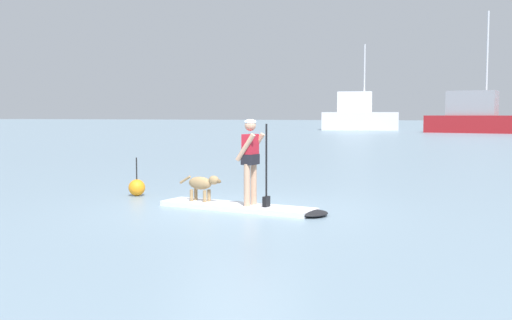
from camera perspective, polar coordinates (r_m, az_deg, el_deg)
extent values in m
plane|color=gray|center=(11.71, -1.85, -4.74)|extent=(400.00, 400.00, 0.00)
cube|color=silver|center=(11.71, -1.85, -4.50)|extent=(3.27, 1.10, 0.10)
ellipsoid|color=black|center=(10.98, 5.39, -5.10)|extent=(0.64, 0.75, 0.10)
cylinder|color=tan|center=(11.60, -0.23, -2.29)|extent=(0.12, 0.12, 0.81)
cylinder|color=tan|center=(11.38, -0.87, -2.42)|extent=(0.12, 0.12, 0.81)
cube|color=black|center=(11.45, -0.55, 0.07)|extent=(0.26, 0.38, 0.20)
cube|color=#B21E2D|center=(11.43, -0.55, 1.08)|extent=(0.24, 0.36, 0.56)
sphere|color=tan|center=(11.42, -0.55, 3.34)|extent=(0.22, 0.22, 0.22)
ellipsoid|color=white|center=(11.41, -0.55, 3.65)|extent=(0.23, 0.23, 0.11)
cylinder|color=tan|center=(11.60, -0.09, 1.30)|extent=(0.43, 0.14, 0.54)
cylinder|color=tan|center=(11.27, -1.03, 1.22)|extent=(0.43, 0.14, 0.54)
cylinder|color=black|center=(11.29, 1.00, -0.53)|extent=(0.04, 0.04, 1.58)
cube|color=black|center=(11.37, 0.99, -4.00)|extent=(0.10, 0.19, 0.20)
ellipsoid|color=#997A51|center=(12.11, -5.36, -2.21)|extent=(0.56, 0.28, 0.26)
ellipsoid|color=#997A51|center=(11.92, -4.06, -1.93)|extent=(0.24, 0.18, 0.18)
ellipsoid|color=brown|center=(11.86, -3.62, -2.05)|extent=(0.13, 0.09, 0.08)
cylinder|color=#997A51|center=(12.31, -6.78, -1.88)|extent=(0.27, 0.08, 0.18)
cylinder|color=#997A51|center=(12.11, -4.52, -3.40)|extent=(0.07, 0.07, 0.24)
cylinder|color=#997A51|center=(11.99, -4.93, -3.48)|extent=(0.07, 0.07, 0.24)
cylinder|color=#997A51|center=(12.29, -5.78, -3.29)|extent=(0.07, 0.07, 0.24)
cylinder|color=#997A51|center=(12.17, -6.19, -3.37)|extent=(0.07, 0.07, 0.24)
cube|color=silver|center=(74.21, 9.94, 3.68)|extent=(9.59, 5.07, 2.18)
cube|color=silver|center=(74.37, 9.44, 5.49)|extent=(4.50, 3.34, 2.50)
cylinder|color=silver|center=(74.24, 10.34, 7.69)|extent=(0.20, 0.20, 8.21)
cylinder|color=silver|center=(74.37, 9.44, 5.46)|extent=(3.17, 0.68, 0.14)
cube|color=maroon|center=(65.63, 20.63, 3.23)|extent=(11.08, 5.20, 1.79)
cube|color=gray|center=(65.66, 19.98, 5.13)|extent=(5.16, 3.38, 2.54)
cylinder|color=silver|center=(65.82, 21.24, 8.60)|extent=(0.20, 0.20, 10.58)
cylinder|color=silver|center=(65.66, 19.98, 5.07)|extent=(3.70, 0.75, 0.14)
sphere|color=orange|center=(13.88, -11.33, -2.60)|extent=(0.38, 0.38, 0.38)
cylinder|color=black|center=(13.84, -11.36, -0.80)|extent=(0.03, 0.03, 0.50)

